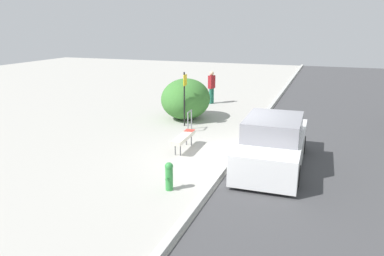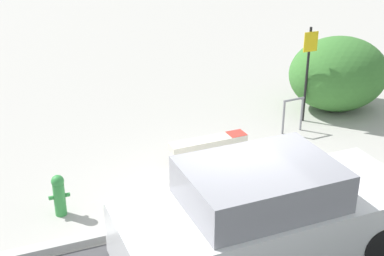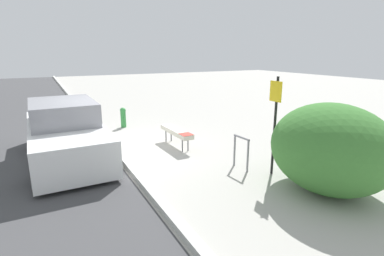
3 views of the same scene
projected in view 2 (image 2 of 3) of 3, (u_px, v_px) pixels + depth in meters
ground_plane at (230, 210)px, 9.37m from camera, size 60.00×60.00×0.00m
curb at (230, 207)px, 9.34m from camera, size 60.00×0.20×0.13m
bench at (209, 142)px, 10.83m from camera, size 1.65×0.39×0.54m
bike_rack at (293, 112)px, 12.18m from camera, size 0.55×0.09×0.83m
sign_post at (308, 66)px, 12.41m from camera, size 0.36×0.08×2.30m
fire_hydrant at (59, 194)px, 9.09m from camera, size 0.36×0.22×0.77m
shrub_hedge at (338, 74)px, 13.36m from camera, size 2.54×2.19×1.85m
parked_car_near at (266, 215)px, 7.98m from camera, size 4.61×1.87×1.56m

